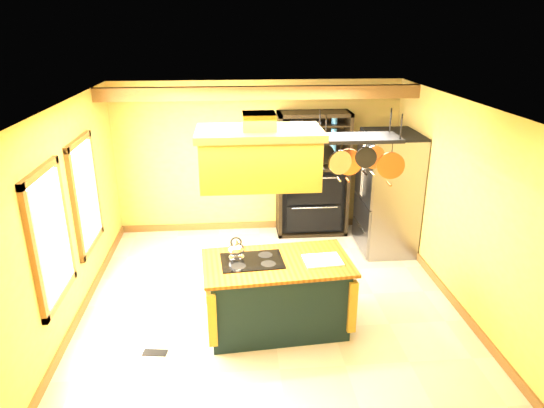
{
  "coord_description": "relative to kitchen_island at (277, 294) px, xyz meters",
  "views": [
    {
      "loc": [
        -0.45,
        -5.83,
        3.61
      ],
      "look_at": [
        0.07,
        0.3,
        1.29
      ],
      "focal_mm": 32.0,
      "sensor_mm": 36.0,
      "label": 1
    }
  ],
  "objects": [
    {
      "name": "floor",
      "position": [
        -0.04,
        0.67,
        -0.47
      ],
      "size": [
        5.0,
        5.0,
        0.0
      ],
      "primitive_type": "plane",
      "color": "beige",
      "rests_on": "ground"
    },
    {
      "name": "ceiling",
      "position": [
        -0.04,
        0.67,
        2.23
      ],
      "size": [
        5.0,
        5.0,
        0.0
      ],
      "primitive_type": "plane",
      "rotation": [
        3.14,
        0.0,
        0.0
      ],
      "color": "white",
      "rests_on": "wall_back"
    },
    {
      "name": "wall_back",
      "position": [
        -0.04,
        3.17,
        0.88
      ],
      "size": [
        5.0,
        0.02,
        2.7
      ],
      "primitive_type": "cube",
      "color": "gold",
      "rests_on": "floor"
    },
    {
      "name": "wall_front",
      "position": [
        -0.04,
        -1.83,
        0.88
      ],
      "size": [
        5.0,
        0.02,
        2.7
      ],
      "primitive_type": "cube",
      "color": "gold",
      "rests_on": "floor"
    },
    {
      "name": "wall_left",
      "position": [
        -2.54,
        0.67,
        0.88
      ],
      "size": [
        0.02,
        5.0,
        2.7
      ],
      "primitive_type": "cube",
      "color": "gold",
      "rests_on": "floor"
    },
    {
      "name": "wall_right",
      "position": [
        2.46,
        0.67,
        0.88
      ],
      "size": [
        0.02,
        5.0,
        2.7
      ],
      "primitive_type": "cube",
      "color": "gold",
      "rests_on": "floor"
    },
    {
      "name": "ceiling_beam",
      "position": [
        -0.04,
        2.37,
        2.12
      ],
      "size": [
        5.0,
        0.15,
        0.2
      ],
      "primitive_type": "cube",
      "color": "olive",
      "rests_on": "ceiling"
    },
    {
      "name": "window_near",
      "position": [
        -2.51,
        -0.13,
        0.93
      ],
      "size": [
        0.06,
        1.06,
        1.56
      ],
      "color": "olive",
      "rests_on": "wall_left"
    },
    {
      "name": "window_far",
      "position": [
        -2.51,
        1.27,
        0.93
      ],
      "size": [
        0.06,
        1.06,
        1.56
      ],
      "color": "olive",
      "rests_on": "wall_left"
    },
    {
      "name": "kitchen_island",
      "position": [
        0.0,
        0.0,
        0.0
      ],
      "size": [
        1.84,
        1.12,
        1.11
      ],
      "rotation": [
        0.0,
        0.0,
        0.08
      ],
      "color": "black",
      "rests_on": "floor"
    },
    {
      "name": "range_hood",
      "position": [
        -0.2,
        -0.0,
        1.77
      ],
      "size": [
        1.37,
        0.78,
        0.8
      ],
      "color": "gold",
      "rests_on": "ceiling"
    },
    {
      "name": "pot_rack",
      "position": [
        0.91,
        -0.0,
        1.81
      ],
      "size": [
        1.0,
        0.45,
        0.75
      ],
      "color": "black",
      "rests_on": "ceiling"
    },
    {
      "name": "refrigerator",
      "position": [
        2.02,
        2.12,
        0.48
      ],
      "size": [
        0.84,
        0.99,
        1.94
      ],
      "color": "gray",
      "rests_on": "floor"
    },
    {
      "name": "hutch",
      "position": [
        0.9,
        2.93,
        0.39
      ],
      "size": [
        1.24,
        0.57,
        2.2
      ],
      "color": "black",
      "rests_on": "floor"
    },
    {
      "name": "floor_register",
      "position": [
        -1.46,
        -0.41,
        -0.46
      ],
      "size": [
        0.29,
        0.16,
        0.01
      ],
      "primitive_type": "cube",
      "rotation": [
        0.0,
        0.0,
        -0.14
      ],
      "color": "black",
      "rests_on": "floor"
    }
  ]
}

